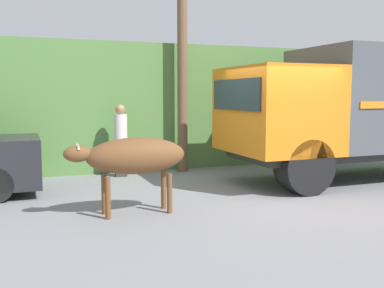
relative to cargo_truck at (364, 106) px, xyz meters
The scene contains 6 objects.
ground_plane 3.40m from the cargo_truck, 166.21° to the right, with size 60.00×60.00×0.00m, color gray.
hillside_embankment 6.31m from the cargo_truck, 116.90° to the left, with size 32.00×5.62×3.30m.
cargo_truck is the anchor object (origin of this frame).
brown_cow 5.95m from the cargo_truck, 168.14° to the right, with size 2.00×0.60×1.27m.
pedestrian_on_hill 5.78m from the cargo_truck, 156.55° to the left, with size 0.34×0.34×1.74m.
utility_pole 4.49m from the cargo_truck, 145.63° to the left, with size 0.90×0.26×5.30m.
Camera 1 is at (-4.63, -7.67, 1.96)m, focal length 42.00 mm.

